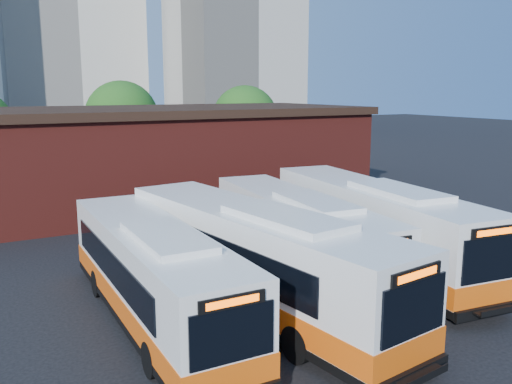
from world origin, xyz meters
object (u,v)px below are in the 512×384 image
bus_midwest (255,263)px  transit_worker (435,332)px  bus_west (154,278)px  bus_mideast (298,237)px  bus_east (373,228)px

bus_midwest → transit_worker: 6.37m
bus_west → bus_mideast: bearing=15.6°
transit_worker → bus_mideast: bearing=2.2°
bus_midwest → bus_mideast: (3.40, 2.56, -0.14)m
bus_west → transit_worker: bus_west is taller
bus_midwest → bus_mideast: 4.26m
bus_west → bus_mideast: size_ratio=0.97×
transit_worker → bus_east: bearing=-21.1°
transit_worker → bus_west: bearing=50.5°
bus_midwest → transit_worker: bearing=-74.9°
bus_mideast → bus_east: (3.39, -0.77, 0.13)m
bus_west → bus_midwest: size_ratio=0.89×
bus_west → bus_east: bearing=6.5°
bus_midwest → bus_east: size_ratio=1.01×
bus_east → transit_worker: bus_east is taller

